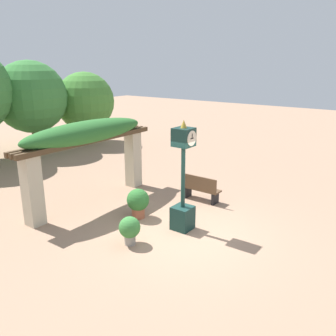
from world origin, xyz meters
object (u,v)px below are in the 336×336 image
potted_plant_near_left (138,202)px  park_bench (200,189)px  potted_plant_near_right (130,229)px  pedestal_clock (183,185)px

potted_plant_near_left → park_bench: (2.23, -0.78, -0.08)m
potted_plant_near_left → park_bench: potted_plant_near_left is taller
potted_plant_near_left → potted_plant_near_right: (-1.35, -0.91, -0.08)m
pedestal_clock → park_bench: size_ratio=2.29×
pedestal_clock → potted_plant_near_right: pedestal_clock is taller
potted_plant_near_left → potted_plant_near_right: 1.63m
pedestal_clock → park_bench: 2.34m
park_bench → pedestal_clock: bearing=108.7°
potted_plant_near_right → park_bench: 3.58m
potted_plant_near_right → park_bench: size_ratio=0.56×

